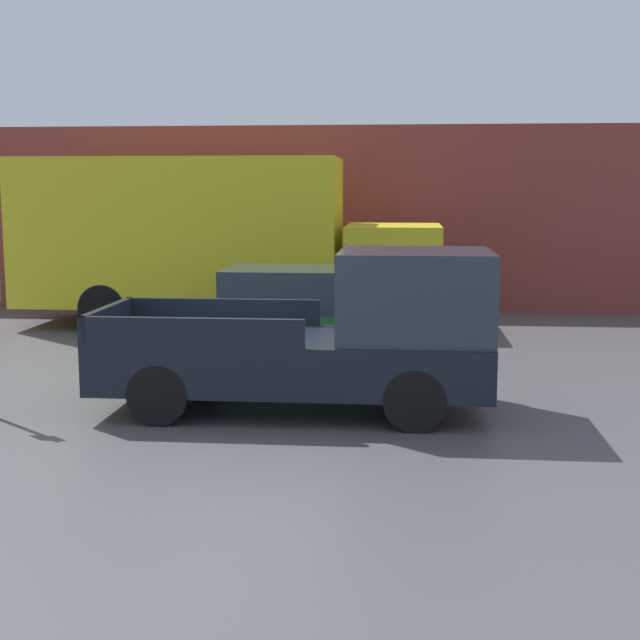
{
  "coord_description": "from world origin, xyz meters",
  "views": [
    {
      "loc": [
        2.02,
        -11.46,
        2.94
      ],
      "look_at": [
        0.84,
        1.01,
        1.07
      ],
      "focal_mm": 50.0,
      "sensor_mm": 36.0,
      "label": 1
    }
  ],
  "objects_px": {
    "car": "(297,313)",
    "pickup_truck": "(333,338)",
    "delivery_truck": "(209,237)",
    "newspaper_box": "(321,292)"
  },
  "relations": [
    {
      "from": "car",
      "to": "newspaper_box",
      "type": "relative_size",
      "value": 4.91
    },
    {
      "from": "car",
      "to": "delivery_truck",
      "type": "distance_m",
      "value": 4.46
    },
    {
      "from": "pickup_truck",
      "to": "car",
      "type": "height_order",
      "value": "pickup_truck"
    },
    {
      "from": "car",
      "to": "pickup_truck",
      "type": "bearing_deg",
      "value": -75.62
    },
    {
      "from": "pickup_truck",
      "to": "car",
      "type": "xyz_separation_m",
      "value": [
        -0.91,
        3.55,
        -0.18
      ]
    },
    {
      "from": "newspaper_box",
      "to": "car",
      "type": "bearing_deg",
      "value": -88.75
    },
    {
      "from": "pickup_truck",
      "to": "car",
      "type": "distance_m",
      "value": 3.67
    },
    {
      "from": "delivery_truck",
      "to": "car",
      "type": "bearing_deg",
      "value": -57.69
    },
    {
      "from": "pickup_truck",
      "to": "car",
      "type": "relative_size",
      "value": 1.08
    },
    {
      "from": "pickup_truck",
      "to": "delivery_truck",
      "type": "relative_size",
      "value": 0.58
    }
  ]
}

